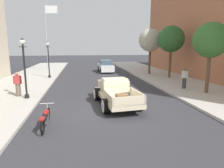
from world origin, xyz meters
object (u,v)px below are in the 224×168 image
(street_lamp_far, at_px, (48,57))
(street_tree_second, at_px, (171,39))
(pedestrian_sidewalk_left, at_px, (18,83))
(street_tree_third, at_px, (150,40))
(hotrod_truck_cream, at_px, (115,92))
(pedestrian_sidewalk_right, at_px, (185,77))
(car_background_white, at_px, (106,66))
(flagpole, at_px, (48,30))
(motorcycle_parked, at_px, (45,118))
(street_tree_nearest, at_px, (211,40))
(street_lamp_near, at_px, (24,64))

(street_lamp_far, xyz_separation_m, street_tree_second, (12.89, -1.91, 1.82))
(pedestrian_sidewalk_left, height_order, street_tree_third, street_tree_third)
(hotrod_truck_cream, relative_size, pedestrian_sidewalk_right, 3.05)
(car_background_white, height_order, street_tree_third, street_tree_third)
(pedestrian_sidewalk_right, relative_size, street_tree_second, 0.30)
(street_tree_third, bearing_deg, pedestrian_sidewalk_left, -143.31)
(flagpole, bearing_deg, pedestrian_sidewalk_left, -89.22)
(car_background_white, bearing_deg, motorcycle_parked, -105.09)
(hotrod_truck_cream, bearing_deg, street_tree_nearest, 10.98)
(pedestrian_sidewalk_left, distance_m, street_lamp_near, 1.58)
(street_lamp_far, distance_m, flagpole, 8.46)
(hotrod_truck_cream, height_order, pedestrian_sidewalk_left, pedestrian_sidewalk_left)
(street_tree_third, bearing_deg, street_tree_nearest, -85.84)
(motorcycle_parked, height_order, car_background_white, car_background_white)
(motorcycle_parked, distance_m, car_background_white, 19.05)
(hotrod_truck_cream, relative_size, street_tree_second, 0.92)
(pedestrian_sidewalk_right, relative_size, street_lamp_far, 0.43)
(hotrod_truck_cream, relative_size, car_background_white, 1.17)
(flagpole, bearing_deg, car_background_white, -19.90)
(car_background_white, relative_size, pedestrian_sidewalk_right, 2.62)
(motorcycle_parked, xyz_separation_m, street_tree_third, (9.88, 14.66, 3.75))
(street_lamp_far, bearing_deg, street_lamp_near, -90.97)
(street_tree_second, bearing_deg, street_lamp_near, -152.20)
(pedestrian_sidewalk_left, bearing_deg, street_tree_third, 36.69)
(hotrod_truck_cream, height_order, street_tree_nearest, street_tree_nearest)
(street_tree_nearest, bearing_deg, street_tree_third, 94.16)
(car_background_white, height_order, street_lamp_far, street_lamp_far)
(street_tree_nearest, bearing_deg, street_lamp_far, 143.76)
(pedestrian_sidewalk_left, bearing_deg, hotrod_truck_cream, -20.25)
(hotrod_truck_cream, xyz_separation_m, street_tree_nearest, (7.05, 1.37, 3.12))
(motorcycle_parked, bearing_deg, pedestrian_sidewalk_left, 116.22)
(hotrod_truck_cream, xyz_separation_m, street_tree_third, (6.31, 11.61, 3.44))
(pedestrian_sidewalk_right, distance_m, street_tree_nearest, 3.30)
(car_background_white, distance_m, street_tree_nearest, 15.40)
(pedestrian_sidewalk_left, relative_size, street_tree_third, 0.30)
(flagpole, relative_size, street_tree_nearest, 1.84)
(pedestrian_sidewalk_right, distance_m, flagpole, 20.33)
(street_tree_third, bearing_deg, street_lamp_far, -174.48)
(car_background_white, relative_size, pedestrian_sidewalk_left, 2.62)
(motorcycle_parked, distance_m, street_tree_nearest, 12.01)
(street_lamp_near, height_order, flagpole, flagpole)
(hotrod_truck_cream, distance_m, pedestrian_sidewalk_right, 6.74)
(car_background_white, bearing_deg, street_lamp_far, -144.29)
(street_lamp_near, bearing_deg, street_tree_second, 27.80)
(street_tree_second, bearing_deg, street_tree_nearest, -93.64)
(pedestrian_sidewalk_right, xyz_separation_m, flagpole, (-12.52, 15.32, 4.68))
(pedestrian_sidewalk_right, bearing_deg, street_lamp_near, -174.38)
(car_background_white, height_order, pedestrian_sidewalk_right, pedestrian_sidewalk_right)
(street_lamp_near, xyz_separation_m, street_tree_third, (11.83, 9.91, 1.81))
(car_background_white, bearing_deg, hotrod_truck_cream, -95.16)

